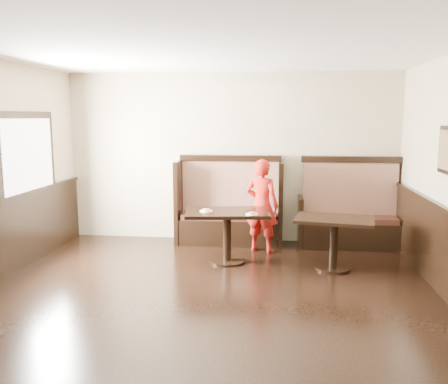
# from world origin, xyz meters

# --- Properties ---
(ground) EXTENTS (7.00, 7.00, 0.00)m
(ground) POSITION_xyz_m (0.00, 0.00, 0.00)
(ground) COLOR black
(ground) RESTS_ON ground
(room_shell) EXTENTS (7.00, 7.00, 7.00)m
(room_shell) POSITION_xyz_m (-0.30, 0.28, 0.67)
(room_shell) COLOR tan
(room_shell) RESTS_ON ground
(booth_main) EXTENTS (1.75, 0.72, 1.45)m
(booth_main) POSITION_xyz_m (0.00, 3.30, 0.53)
(booth_main) COLOR black
(booth_main) RESTS_ON ground
(booth_neighbor) EXTENTS (1.65, 0.72, 1.45)m
(booth_neighbor) POSITION_xyz_m (1.95, 3.29, 0.48)
(booth_neighbor) COLOR black
(booth_neighbor) RESTS_ON ground
(table_main) EXTENTS (1.27, 0.89, 0.75)m
(table_main) POSITION_xyz_m (0.08, 2.20, 0.58)
(table_main) COLOR black
(table_main) RESTS_ON ground
(table_neighbor) EXTENTS (1.14, 0.86, 0.72)m
(table_neighbor) POSITION_xyz_m (1.56, 2.05, 0.54)
(table_neighbor) COLOR black
(table_neighbor) RESTS_ON ground
(child) EXTENTS (0.61, 0.51, 1.44)m
(child) POSITION_xyz_m (0.55, 2.82, 0.72)
(child) COLOR #AA1912
(child) RESTS_ON ground
(pizza_plate_left) EXTENTS (0.19, 0.19, 0.03)m
(pizza_plate_left) POSITION_xyz_m (-0.21, 2.15, 0.76)
(pizza_plate_left) COLOR white
(pizza_plate_left) RESTS_ON table_main
(pizza_plate_right) EXTENTS (0.17, 0.17, 0.03)m
(pizza_plate_right) POSITION_xyz_m (0.44, 1.99, 0.76)
(pizza_plate_right) COLOR white
(pizza_plate_right) RESTS_ON table_main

